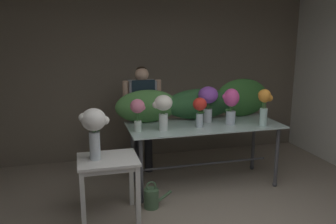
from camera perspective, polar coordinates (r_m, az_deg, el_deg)
The scene contains 14 objects.
ground_plane at distance 4.78m, azimuth 2.45°, elevation -13.02°, with size 7.15×7.15×0.00m, color gray.
wall_back at distance 5.92m, azimuth -2.12°, elevation 6.15°, with size 5.46×0.12×2.80m, color #706656.
display_table_glass at distance 4.77m, azimuth 5.97°, elevation -3.58°, with size 2.09×0.86×0.88m.
side_table_white at distance 3.99m, azimuth -9.85°, elevation -8.95°, with size 0.67×0.56×0.72m.
florist at distance 5.14m, azimuth -4.24°, elevation 0.56°, with size 0.58×0.24×1.62m.
foliage_backdrop at distance 4.97m, azimuth 4.85°, elevation 1.53°, with size 2.28×0.32×0.56m.
vase_sunset_lilies at distance 4.76m, azimuth 15.59°, elevation 1.31°, with size 0.19×0.17×0.50m.
vase_violet_ranunculus at distance 4.81m, azimuth 6.64°, elevation 2.17°, with size 0.27×0.27×0.50m.
vase_fuchsia_anemones at distance 4.72m, azimuth 10.33°, elevation 1.39°, with size 0.23×0.21×0.49m.
vase_ivory_roses at distance 4.34m, azimuth -0.83°, elevation 0.59°, with size 0.25×0.23×0.46m.
vase_scarlet_dahlias at distance 4.54m, azimuth 5.26°, elevation 0.50°, with size 0.18×0.18×0.39m.
vase_rosy_freesia at distance 4.31m, azimuth -5.02°, elevation 0.16°, with size 0.20×0.18×0.42m.
vase_white_roses_tall at distance 3.83m, azimuth -12.11°, elevation -2.33°, with size 0.33×0.27×0.58m.
watering_can at distance 4.34m, azimuth -2.70°, elevation -13.96°, with size 0.35×0.18×0.34m.
Camera 1 is at (-1.30, -2.48, 2.07)m, focal length 36.97 mm.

